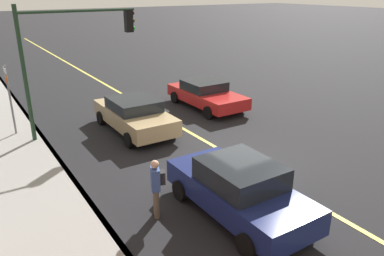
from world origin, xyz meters
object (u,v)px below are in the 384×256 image
at_px(car_red, 206,94).
at_px(street_sign_post, 10,96).
at_px(car_navy, 239,189).
at_px(pedestrian_with_backpack, 156,184).
at_px(car_tan, 134,114).
at_px(traffic_light_mast, 72,46).

distance_m(car_red, street_sign_post, 8.95).
bearing_deg(car_navy, car_red, -29.57).
relative_size(car_navy, car_red, 0.95).
bearing_deg(pedestrian_with_backpack, car_navy, -120.91).
distance_m(car_navy, car_tan, 7.31).
distance_m(pedestrian_with_backpack, traffic_light_mast, 7.54).
bearing_deg(car_tan, car_navy, 177.43).
relative_size(car_navy, car_tan, 0.95).
height_order(traffic_light_mast, street_sign_post, traffic_light_mast).
bearing_deg(car_red, pedestrian_with_backpack, 137.77).
bearing_deg(pedestrian_with_backpack, car_red, -42.23).
bearing_deg(car_tan, car_red, -75.65).
relative_size(traffic_light_mast, street_sign_post, 1.76).
bearing_deg(traffic_light_mast, street_sign_post, 64.54).
distance_m(car_navy, traffic_light_mast, 8.81).
xyz_separation_m(car_red, traffic_light_mast, (-0.28, 6.50, 2.94)).
bearing_deg(car_navy, traffic_light_mast, 11.87).
distance_m(car_navy, street_sign_post, 10.17).
xyz_separation_m(car_red, pedestrian_with_backpack, (-7.33, 6.65, 0.26)).
xyz_separation_m(car_tan, street_sign_post, (1.98, 4.39, 1.00)).
relative_size(car_navy, traffic_light_mast, 0.85).
bearing_deg(car_navy, pedestrian_with_backpack, 59.09).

